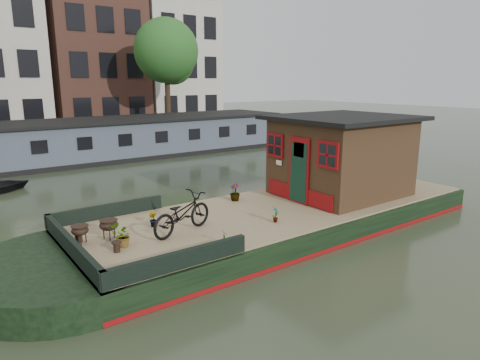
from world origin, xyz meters
TOP-DOWN VIEW (x-y plane):
  - ground at (0.00, 0.00)m, footprint 120.00×120.00m
  - houseboat_hull at (-1.33, 0.00)m, footprint 14.01×4.02m
  - houseboat_deck at (0.00, 0.00)m, footprint 11.80×3.80m
  - bow_bulwark at (-5.07, 0.00)m, footprint 3.00×4.00m
  - cabin at (2.19, 0.00)m, footprint 4.00×3.50m
  - bicycle at (-3.48, -0.22)m, footprint 1.85×1.08m
  - potted_plant_a at (-1.26, -0.94)m, footprint 0.25×0.22m
  - potted_plant_b at (-3.85, 0.59)m, footprint 0.20×0.23m
  - potted_plant_c at (-4.94, -0.24)m, footprint 0.53×0.49m
  - potted_plant_d at (-0.92, 1.27)m, footprint 0.33×0.33m
  - potted_plant_e at (-3.12, -1.41)m, footprint 0.18×0.21m
  - brazier_front at (-5.00, 0.38)m, footprint 0.48×0.48m
  - brazier_rear at (-5.60, 0.46)m, footprint 0.47×0.47m
  - bollard_port at (-5.60, 0.57)m, footprint 0.20×0.20m
  - bollard_stbd at (-5.14, -0.44)m, footprint 0.20×0.20m
  - far_houseboat at (0.00, 14.00)m, footprint 20.40×4.40m
  - quay at (0.00, 20.50)m, footprint 60.00×6.00m
  - townhouse_row at (0.15, 27.50)m, footprint 27.25×8.00m
  - tree_right at (6.14, 19.07)m, footprint 4.40×4.40m

SIDE VIEW (x-z plane):
  - ground at x=0.00m, z-range 0.00..0.00m
  - houseboat_hull at x=-1.33m, z-range -0.03..0.57m
  - quay at x=0.00m, z-range 0.00..0.90m
  - houseboat_deck at x=0.00m, z-range 0.60..0.65m
  - bollard_stbd at x=-5.14m, z-range 0.65..0.88m
  - bollard_port at x=-5.60m, z-range 0.65..0.88m
  - potted_plant_e at x=-3.12m, z-range 0.65..0.99m
  - bow_bulwark at x=-5.07m, z-range 0.65..1.00m
  - potted_plant_b at x=-3.85m, z-range 0.65..1.02m
  - potted_plant_a at x=-1.26m, z-range 0.65..1.05m
  - brazier_rear at x=-5.60m, z-range 0.65..1.07m
  - brazier_front at x=-5.00m, z-range 0.65..1.10m
  - potted_plant_c at x=-4.94m, z-range 0.65..1.14m
  - potted_plant_d at x=-0.92m, z-range 0.65..1.17m
  - far_houseboat at x=0.00m, z-range -0.09..2.02m
  - bicycle at x=-3.48m, z-range 0.65..1.57m
  - cabin at x=2.19m, z-range 0.67..3.09m
  - tree_right at x=6.14m, z-range 2.19..9.59m
  - townhouse_row at x=0.15m, z-range -0.35..16.15m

